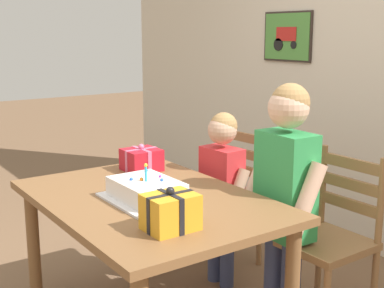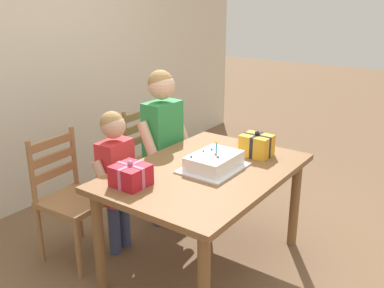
{
  "view_description": "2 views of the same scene",
  "coord_description": "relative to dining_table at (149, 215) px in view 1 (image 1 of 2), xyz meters",
  "views": [
    {
      "loc": [
        2.18,
        -1.26,
        1.54
      ],
      "look_at": [
        0.08,
        0.21,
        0.99
      ],
      "focal_mm": 49.16,
      "sensor_mm": 36.0,
      "label": 1
    },
    {
      "loc": [
        -2.17,
        -1.44,
        1.81
      ],
      "look_at": [
        0.06,
        0.15,
        0.86
      ],
      "focal_mm": 39.63,
      "sensor_mm": 36.0,
      "label": 2
    }
  ],
  "objects": [
    {
      "name": "chair_right",
      "position": [
        0.45,
        0.84,
        -0.17
      ],
      "size": [
        0.42,
        0.42,
        0.92
      ],
      "color": "#996B42",
      "rests_on": "ground"
    },
    {
      "name": "back_wall",
      "position": [
        -0.0,
        1.84,
        0.66
      ],
      "size": [
        6.4,
        0.11,
        2.6
      ],
      "color": "beige",
      "rests_on": "ground"
    },
    {
      "name": "child_younger",
      "position": [
        -0.21,
        0.63,
        0.02
      ],
      "size": [
        0.4,
        0.23,
        1.08
      ],
      "color": "#38426B",
      "rests_on": "ground"
    },
    {
      "name": "gift_box_red_large",
      "position": [
        0.43,
        -0.15,
        0.17
      ],
      "size": [
        0.18,
        0.22,
        0.19
      ],
      "color": "gold",
      "rests_on": "dining_table"
    },
    {
      "name": "child_older",
      "position": [
        0.32,
        0.63,
        0.15
      ],
      "size": [
        0.47,
        0.27,
        1.29
      ],
      "color": "#38426B",
      "rests_on": "ground"
    },
    {
      "name": "birthday_cake",
      "position": [
        0.04,
        -0.04,
        0.14
      ],
      "size": [
        0.44,
        0.34,
        0.19
      ],
      "color": "silver",
      "rests_on": "dining_table"
    },
    {
      "name": "dining_table",
      "position": [
        0.0,
        0.0,
        0.0
      ],
      "size": [
        1.38,
        0.96,
        0.73
      ],
      "color": "brown",
      "rests_on": "ground"
    },
    {
      "name": "gift_box_beside_cake",
      "position": [
        -0.47,
        0.23,
        0.16
      ],
      "size": [
        0.2,
        0.21,
        0.16
      ],
      "color": "red",
      "rests_on": "dining_table"
    },
    {
      "name": "chair_left",
      "position": [
        -0.45,
        0.84,
        -0.17
      ],
      "size": [
        0.45,
        0.45,
        0.92
      ],
      "color": "#996B42",
      "rests_on": "ground"
    }
  ]
}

